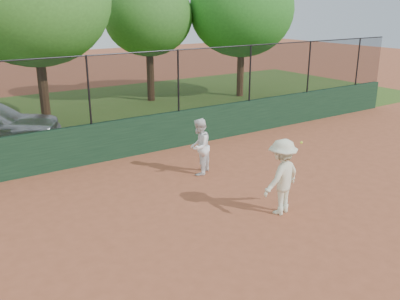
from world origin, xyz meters
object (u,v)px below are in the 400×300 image
player_main (282,177)px  tree_4 (242,10)px  tree_3 (148,17)px  player_second (199,147)px

player_main → tree_4: tree_4 is taller
player_main → tree_3: (3.41, 12.74, 3.10)m
player_second → tree_4: (7.95, 8.13, 3.49)m
tree_3 → tree_4: (4.38, -1.53, 0.31)m
player_second → tree_3: size_ratio=0.27×
player_main → tree_4: bearing=55.2°
player_second → player_main: (0.17, -3.07, 0.08)m
player_main → tree_3: bearing=75.0°
player_second → tree_4: size_ratio=0.24×
tree_3 → player_main: bearing=-105.0°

